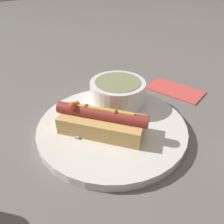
% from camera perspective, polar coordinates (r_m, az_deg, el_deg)
% --- Properties ---
extents(ground_plane, '(4.00, 4.00, 0.00)m').
position_cam_1_polar(ground_plane, '(0.45, 0.00, -4.70)').
color(ground_plane, slate).
extents(dinner_plate, '(0.30, 0.30, 0.02)m').
position_cam_1_polar(dinner_plate, '(0.44, 0.00, -3.86)').
color(dinner_plate, white).
rests_on(dinner_plate, ground_plane).
extents(hot_dog, '(0.17, 0.14, 0.06)m').
position_cam_1_polar(hot_dog, '(0.41, -2.81, -2.59)').
color(hot_dog, '#DBAD60').
rests_on(hot_dog, dinner_plate).
extents(soup_bowl, '(0.12, 0.12, 0.05)m').
position_cam_1_polar(soup_bowl, '(0.49, 1.48, 5.41)').
color(soup_bowl, white).
rests_on(soup_bowl, dinner_plate).
extents(spoon, '(0.09, 0.13, 0.01)m').
position_cam_1_polar(spoon, '(0.48, -4.59, 1.12)').
color(spoon, '#B7B7BC').
rests_on(spoon, dinner_plate).
extents(napkin, '(0.15, 0.10, 0.01)m').
position_cam_1_polar(napkin, '(0.61, 16.14, 5.67)').
color(napkin, '#E04C47').
rests_on(napkin, ground_plane).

